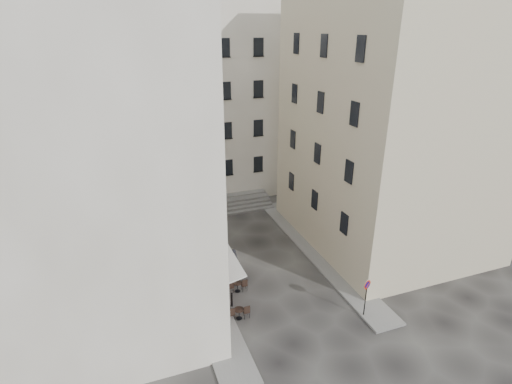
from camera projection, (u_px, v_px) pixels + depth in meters
name	position (u px, v px, depth m)	size (l,w,h in m)	color
ground	(275.00, 286.00, 25.96)	(90.00, 90.00, 0.00)	black
sidewalk_left	(194.00, 266.00, 27.98)	(2.00, 22.00, 0.12)	slate
sidewalk_right	(315.00, 250.00, 29.97)	(2.00, 18.00, 0.12)	slate
building_left	(76.00, 134.00, 21.28)	(12.20, 16.20, 20.60)	#C0B5A3
building_right	(393.00, 121.00, 28.77)	(12.20, 14.20, 18.60)	#C8B495
building_back	(192.00, 97.00, 38.56)	(18.20, 10.20, 18.60)	#C0B5A3
cafe_storefront	(205.00, 266.00, 24.74)	(1.74, 7.30, 3.50)	#420E09
stone_steps	(223.00, 205.00, 36.72)	(9.00, 3.15, 0.80)	#5B5856
bollard_near	(232.00, 299.00, 23.86)	(0.12, 0.12, 0.98)	black
bollard_mid	(217.00, 268.00, 26.90)	(0.12, 0.12, 0.98)	black
bollard_far	(205.00, 244.00, 29.93)	(0.12, 0.12, 0.98)	black
no_parking_sign	(367.00, 291.00, 22.55)	(0.54, 0.21, 2.49)	black
bistro_table_a	(239.00, 313.00, 22.87)	(1.23, 0.57, 0.86)	black
bistro_table_b	(237.00, 286.00, 25.23)	(1.22, 0.57, 0.86)	black
bistro_table_c	(222.00, 275.00, 26.26)	(1.36, 0.64, 0.96)	black
bistro_table_d	(223.00, 265.00, 27.33)	(1.38, 0.65, 0.97)	black
bistro_table_e	(214.00, 253.00, 28.91)	(1.18, 0.56, 0.83)	black
pedestrian	(233.00, 260.00, 27.18)	(0.64, 0.42, 1.74)	black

